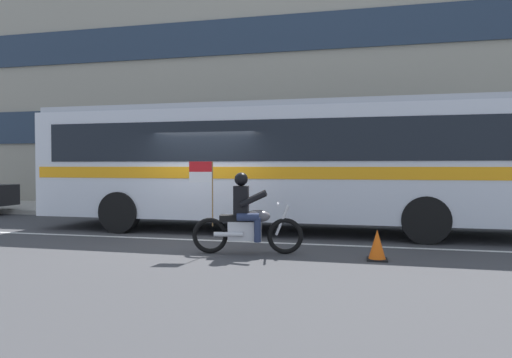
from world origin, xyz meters
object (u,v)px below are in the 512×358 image
fire_hydrant (179,200)px  traffic_cone (377,246)px  transit_bus (279,158)px  motorcycle_with_rider (246,219)px

fire_hydrant → traffic_cone: fire_hydrant is taller
traffic_cone → fire_hydrant: bearing=136.1°
traffic_cone → transit_bus: bearing=126.5°
motorcycle_with_rider → fire_hydrant: (-3.89, 6.03, -0.15)m
fire_hydrant → traffic_cone: bearing=-43.9°
fire_hydrant → traffic_cone: (6.33, -6.10, -0.26)m
transit_bus → fire_hydrant: (-3.98, 2.92, -1.37)m
transit_bus → motorcycle_with_rider: bearing=-91.6°
transit_bus → traffic_cone: size_ratio=22.73×
transit_bus → fire_hydrant: bearing=143.7°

